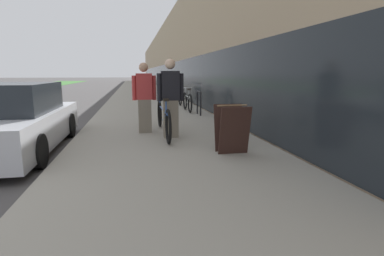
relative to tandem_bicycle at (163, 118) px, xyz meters
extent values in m
cube|color=gray|center=(0.01, 18.28, -0.46)|extent=(4.17, 70.00, 0.14)
cube|color=tan|center=(7.15, 26.28, 2.46)|extent=(10.00, 70.00, 5.99)
cube|color=#1E2328|center=(2.19, 26.28, 0.71)|extent=(0.10, 63.00, 2.20)
torus|color=black|center=(0.00, 1.06, -0.03)|extent=(0.06, 0.74, 0.74)
torus|color=black|center=(0.00, -1.03, -0.03)|extent=(0.06, 0.74, 0.74)
cylinder|color=#2D56A8|center=(0.00, 0.01, 0.20)|extent=(0.04, 1.78, 0.04)
cylinder|color=#2D56A8|center=(0.00, -0.41, 0.09)|extent=(0.04, 1.06, 0.34)
cylinder|color=#2D56A8|center=(0.00, -0.66, 0.35)|extent=(0.03, 0.03, 0.30)
cube|color=black|center=(0.00, -0.66, 0.50)|extent=(0.11, 0.22, 0.05)
cylinder|color=#2D56A8|center=(0.00, 0.89, 0.36)|extent=(0.03, 0.03, 0.32)
cylinder|color=silver|center=(0.00, 0.89, 0.52)|extent=(0.52, 0.03, 0.03)
cube|color=#756B5B|center=(0.13, -0.36, 0.03)|extent=(0.33, 0.24, 0.86)
cube|color=black|center=(0.13, -0.36, 0.79)|extent=(0.40, 0.24, 0.66)
cylinder|color=black|center=(-0.12, -0.36, 0.76)|extent=(0.10, 0.10, 0.62)
cylinder|color=black|center=(0.39, -0.36, 0.76)|extent=(0.10, 0.10, 0.62)
sphere|color=beige|center=(0.13, -0.36, 1.27)|extent=(0.23, 0.23, 0.23)
cube|color=#756B5B|center=(-0.43, 0.33, 0.02)|extent=(0.32, 0.23, 0.82)
cube|color=#B23333|center=(-0.43, 0.33, 0.75)|extent=(0.39, 0.23, 0.63)
cylinder|color=#B23333|center=(-0.67, 0.33, 0.71)|extent=(0.10, 0.10, 0.60)
cylinder|color=#B23333|center=(-0.19, 0.33, 0.71)|extent=(0.10, 0.10, 0.60)
sphere|color=tan|center=(-0.43, 0.33, 1.21)|extent=(0.22, 0.22, 0.22)
cylinder|color=black|center=(1.58, 2.94, 0.02)|extent=(0.05, 0.05, 0.82)
cylinder|color=black|center=(1.58, 3.49, 0.02)|extent=(0.05, 0.05, 0.82)
cylinder|color=black|center=(1.58, 3.22, 0.43)|extent=(0.05, 0.55, 0.05)
torus|color=black|center=(1.36, 4.85, -0.04)|extent=(0.06, 0.71, 0.71)
torus|color=black|center=(1.36, 3.76, -0.04)|extent=(0.06, 0.71, 0.71)
cylinder|color=#B7BCC1|center=(1.36, 4.30, 0.18)|extent=(0.04, 0.92, 0.04)
cylinder|color=#B7BCC1|center=(1.36, 4.09, 0.08)|extent=(0.04, 0.56, 0.33)
cylinder|color=#B7BCC1|center=(1.36, 3.96, 0.33)|extent=(0.03, 0.03, 0.30)
cube|color=black|center=(1.36, 3.96, 0.48)|extent=(0.11, 0.22, 0.05)
cylinder|color=#B7BCC1|center=(1.36, 4.76, 0.34)|extent=(0.03, 0.03, 0.31)
cylinder|color=silver|center=(1.36, 4.76, 0.49)|extent=(0.52, 0.03, 0.03)
torus|color=black|center=(1.39, 7.28, -0.05)|extent=(0.06, 0.69, 0.69)
torus|color=black|center=(1.39, 6.32, -0.05)|extent=(0.06, 0.69, 0.69)
cylinder|color=black|center=(1.39, 6.80, 0.16)|extent=(0.04, 0.82, 0.04)
cylinder|color=black|center=(1.39, 6.60, 0.06)|extent=(0.04, 0.50, 0.32)
cylinder|color=black|center=(1.39, 6.49, 0.30)|extent=(0.03, 0.03, 0.28)
cube|color=black|center=(1.39, 6.49, 0.45)|extent=(0.11, 0.22, 0.05)
cylinder|color=black|center=(1.39, 7.20, 0.31)|extent=(0.03, 0.03, 0.30)
cylinder|color=silver|center=(1.39, 7.20, 0.46)|extent=(0.52, 0.03, 0.03)
torus|color=black|center=(1.56, 9.24, -0.01)|extent=(0.06, 0.76, 0.76)
torus|color=black|center=(1.56, 8.15, -0.01)|extent=(0.06, 0.76, 0.76)
cylinder|color=#2D56A8|center=(1.56, 8.70, 0.22)|extent=(0.04, 0.93, 0.04)
cylinder|color=#2D56A8|center=(1.56, 8.48, 0.11)|extent=(0.04, 0.56, 0.35)
cylinder|color=#2D56A8|center=(1.56, 8.35, 0.38)|extent=(0.03, 0.03, 0.32)
cube|color=black|center=(1.56, 8.35, 0.54)|extent=(0.11, 0.22, 0.05)
cylinder|color=#2D56A8|center=(1.56, 9.15, 0.39)|extent=(0.03, 0.03, 0.33)
cylinder|color=silver|center=(1.56, 9.15, 0.55)|extent=(0.52, 0.03, 0.03)
cube|color=#331E19|center=(1.08, -2.11, 0.05)|extent=(0.56, 0.20, 0.89)
cube|color=#331E19|center=(1.08, -1.75, 0.05)|extent=(0.56, 0.20, 0.89)
cylinder|color=#93704C|center=(1.08, -1.93, 0.49)|extent=(0.56, 0.03, 0.03)
cube|color=silver|center=(-3.11, -0.51, -0.05)|extent=(1.70, 4.36, 0.67)
cube|color=#1E2328|center=(-3.11, -0.51, 0.58)|extent=(1.46, 2.18, 0.59)
cylinder|color=black|center=(-3.90, 0.80, -0.24)|extent=(0.22, 0.60, 0.60)
cylinder|color=black|center=(-2.33, 0.80, -0.24)|extent=(0.22, 0.60, 0.60)
cylinder|color=black|center=(-2.33, -1.81, -0.24)|extent=(0.22, 0.60, 0.60)
camera|label=1|loc=(-0.69, -7.14, 1.07)|focal=28.00mm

